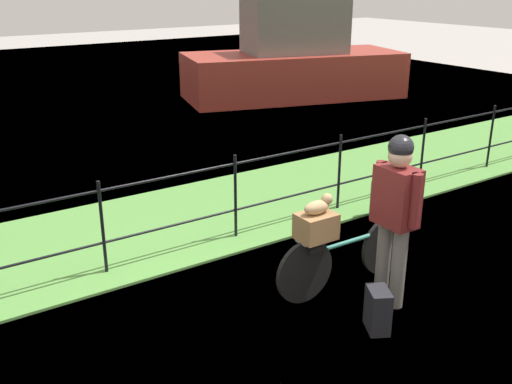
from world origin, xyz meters
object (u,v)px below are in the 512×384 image
Objects in this scene: cyclist_person at (396,206)px; mooring_bollard at (378,200)px; terrier_dog at (319,206)px; moored_boat_mid at (294,61)px; backpack_on_paving at (378,310)px; bicycle_main at (346,257)px; wooden_crate at (316,226)px.

mooring_bollard is (1.44, 1.59, -0.75)m from cyclist_person.
terrier_dog reaches higher than mooring_bollard.
cyclist_person is 0.28× the size of moored_boat_mid.
moored_boat_mid is at bearing 175.30° from backpack_on_paving.
moored_boat_mid is at bearing 57.70° from cyclist_person.
cyclist_person is 4.21× the size of backpack_on_paving.
terrier_dog is (-0.37, 0.01, 0.63)m from bicycle_main.
moored_boat_mid is (5.95, 9.00, 0.73)m from backpack_on_paving.
cyclist_person is (0.56, -0.46, 0.23)m from wooden_crate.
mooring_bollard is (1.60, 1.13, -0.09)m from bicycle_main.
terrier_dog reaches higher than wooden_crate.
cyclist_person reaches higher than wooden_crate.
mooring_bollard is (1.88, 1.88, 0.05)m from backpack_on_paving.
bicycle_main is 0.82m from cyclist_person.
backpack_on_paving is 0.80× the size of mooring_bollard.
wooden_crate is 0.06× the size of moored_boat_mid.
bicycle_main is 10.03m from moored_boat_mid.
terrier_dog is 0.64× the size of mooring_bollard.
wooden_crate is 10.24m from moored_boat_mid.
moored_boat_mid is (6.04, 8.25, -0.05)m from terrier_dog.
backpack_on_paving is at bearing -135.01° from mooring_bollard.
bicycle_main is 0.59m from wooden_crate.
backpack_on_paving is (0.12, -0.75, -0.57)m from wooden_crate.
wooden_crate is 0.95m from backpack_on_paving.
moored_boat_mid is at bearing 60.26° from mooring_bollard.
wooden_crate is 2.35m from mooring_bollard.
moored_boat_mid reaches higher than terrier_dog.
moored_boat_mid is at bearing 53.66° from wooden_crate.
wooden_crate is 1.15× the size of terrier_dog.
bicycle_main is 0.74m from terrier_dog.
bicycle_main reaches higher than mooring_bollard.
wooden_crate is 0.76m from cyclist_person.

